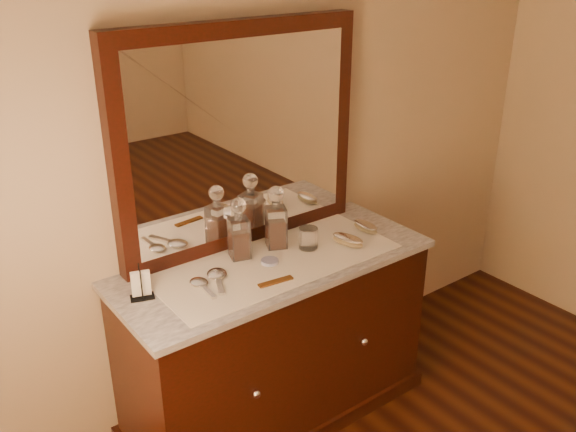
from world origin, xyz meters
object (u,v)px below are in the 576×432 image
object	(u,v)px
brush_far	(366,227)
hand_mirror_outer	(201,284)
brush_near	(348,240)
hand_mirror_inner	(218,276)
comb	(276,282)
decanter_left	(239,235)
decanter_right	(276,223)
napkin_rack	(141,285)
dresser_cabinet	(275,343)
pin_dish	(270,261)
mirror_frame	(241,138)

from	to	relation	value
brush_far	hand_mirror_outer	world-z (taller)	brush_far
brush_near	hand_mirror_inner	xyz separation A→B (m)	(-0.64, 0.09, -0.01)
brush_far	hand_mirror_inner	xyz separation A→B (m)	(-0.81, 0.03, -0.01)
comb	decanter_left	world-z (taller)	decanter_left
decanter_left	brush_far	distance (m)	0.66
hand_mirror_outer	decanter_right	bearing A→B (deg)	12.95
decanter_right	brush_far	xyz separation A→B (m)	(0.44, -0.12, -0.09)
napkin_rack	hand_mirror_inner	world-z (taller)	napkin_rack
napkin_rack	hand_mirror_outer	xyz separation A→B (m)	(0.23, -0.06, -0.04)
dresser_cabinet	pin_dish	bearing A→B (deg)	-159.42
pin_dish	comb	xyz separation A→B (m)	(-0.08, -0.15, -0.00)
mirror_frame	decanter_right	distance (m)	0.42
mirror_frame	hand_mirror_inner	size ratio (longest dim) A/B	5.49
mirror_frame	brush_near	xyz separation A→B (m)	(0.36, -0.33, -0.47)
comb	hand_mirror_inner	world-z (taller)	hand_mirror_inner
decanter_left	pin_dish	bearing A→B (deg)	-59.84
pin_dish	brush_near	world-z (taller)	brush_near
decanter_right	decanter_left	bearing A→B (deg)	176.49
dresser_cabinet	brush_far	xyz separation A→B (m)	(0.53, -0.02, 0.46)
mirror_frame	decanter_left	distance (m)	0.42
pin_dish	hand_mirror_inner	bearing A→B (deg)	174.68
hand_mirror_inner	pin_dish	bearing A→B (deg)	-5.32
mirror_frame	napkin_rack	xyz separation A→B (m)	(-0.60, -0.19, -0.44)
comb	decanter_left	size ratio (longest dim) A/B	0.55
hand_mirror_inner	decanter_right	bearing A→B (deg)	13.95
pin_dish	brush_far	size ratio (longest dim) A/B	0.52
comb	brush_far	size ratio (longest dim) A/B	1.04
pin_dish	brush_far	xyz separation A→B (m)	(0.56, -0.01, 0.01)
hand_mirror_outer	decanter_left	bearing A→B (deg)	23.81
dresser_cabinet	napkin_rack	xyz separation A→B (m)	(-0.60, 0.06, 0.50)
napkin_rack	brush_far	world-z (taller)	napkin_rack
napkin_rack	hand_mirror_outer	world-z (taller)	napkin_rack
pin_dish	brush_far	distance (m)	0.56
hand_mirror_outer	dresser_cabinet	bearing A→B (deg)	0.45
brush_far	hand_mirror_outer	bearing A→B (deg)	178.76
dresser_cabinet	hand_mirror_outer	bearing A→B (deg)	-179.55
pin_dish	hand_mirror_outer	world-z (taller)	hand_mirror_outer
decanter_left	hand_mirror_outer	xyz separation A→B (m)	(-0.26, -0.12, -0.10)
comb	decanter_left	distance (m)	0.30
pin_dish	decanter_right	xyz separation A→B (m)	(0.12, 0.11, 0.11)
dresser_cabinet	hand_mirror_outer	xyz separation A→B (m)	(-0.37, -0.00, 0.45)
decanter_right	hand_mirror_inner	xyz separation A→B (m)	(-0.37, -0.09, -0.10)
napkin_rack	brush_far	distance (m)	1.13
mirror_frame	napkin_rack	distance (m)	0.77
dresser_cabinet	decanter_right	size ratio (longest dim) A/B	4.75
decanter_left	brush_far	bearing A→B (deg)	-12.11
decanter_right	hand_mirror_inner	size ratio (longest dim) A/B	1.35
dresser_cabinet	comb	bearing A→B (deg)	-124.21
decanter_left	hand_mirror_outer	size ratio (longest dim) A/B	1.48
dresser_cabinet	hand_mirror_inner	bearing A→B (deg)	177.89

